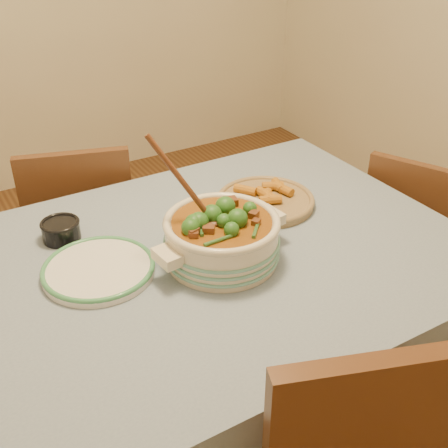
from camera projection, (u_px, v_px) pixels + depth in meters
name	position (u px, v px, depth m)	size (l,w,h in m)	color
floor	(186.00, 444.00, 1.93)	(4.50, 4.50, 0.00)	#4D2A16
dining_table	(178.00, 290.00, 1.58)	(1.68, 1.08, 0.76)	brown
stew_casserole	(222.00, 235.00, 1.51)	(0.40, 0.34, 0.37)	beige
white_plate	(99.00, 269.00, 1.49)	(0.32, 0.32, 0.03)	white
condiment_bowl	(61.00, 229.00, 1.63)	(0.11, 0.11, 0.06)	black
fried_plate	(266.00, 199.00, 1.81)	(0.41, 0.41, 0.05)	#9E8157
chair_far	(83.00, 228.00, 2.22)	(0.50, 0.50, 0.85)	brown
chair_right	(416.00, 239.00, 2.18)	(0.51, 0.51, 0.82)	brown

